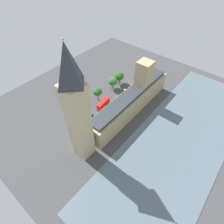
# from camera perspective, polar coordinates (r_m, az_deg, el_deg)

# --- Properties ---
(ground_plane) EXTENTS (143.86, 143.86, 0.00)m
(ground_plane) POSITION_cam_1_polar(r_m,az_deg,el_deg) (112.31, 4.70, 0.94)
(ground_plane) COLOR #424244
(river_thames) EXTENTS (43.19, 129.47, 0.25)m
(river_thames) POSITION_cam_1_polar(r_m,az_deg,el_deg) (103.82, 20.72, -7.93)
(river_thames) COLOR slate
(river_thames) RESTS_ON ground
(parliament_building) EXTENTS (10.77, 64.26, 28.20)m
(parliament_building) POSITION_cam_1_polar(r_m,az_deg,el_deg) (107.30, 6.38, 3.93)
(parliament_building) COLOR tan
(parliament_building) RESTS_ON ground
(clock_tower) EXTENTS (8.61, 8.61, 57.88)m
(clock_tower) POSITION_cam_1_polar(r_m,az_deg,el_deg) (70.79, -11.04, 0.78)
(clock_tower) COLOR tan
(clock_tower) RESTS_ON ground
(car_silver_opposite_hall) EXTENTS (2.22, 4.17, 1.74)m
(car_silver_opposite_hall) POSITION_cam_1_polar(r_m,az_deg,el_deg) (125.87, 4.51, 7.37)
(car_silver_opposite_hall) COLOR #B7B7BC
(car_silver_opposite_hall) RESTS_ON ground
(double_decker_bus_by_river_gate) EXTENTS (3.59, 10.70, 4.75)m
(double_decker_bus_by_river_gate) POSITION_cam_1_polar(r_m,az_deg,el_deg) (111.65, -2.74, 2.63)
(double_decker_bus_by_river_gate) COLOR red
(double_decker_bus_by_river_gate) RESTS_ON ground
(car_black_under_trees) EXTENTS (2.09, 4.48, 1.74)m
(car_black_under_trees) POSITION_cam_1_polar(r_m,az_deg,el_deg) (106.84, -6.68, -1.57)
(car_black_under_trees) COLOR black
(car_black_under_trees) RESTS_ON ground
(pedestrian_leading) EXTENTS (0.65, 0.56, 1.63)m
(pedestrian_leading) POSITION_cam_1_polar(r_m,az_deg,el_deg) (103.71, -4.53, -3.39)
(pedestrian_leading) COLOR black
(pedestrian_leading) RESTS_ON ground
(plane_tree_far_end) EXTENTS (4.96, 4.96, 8.64)m
(plane_tree_far_end) POSITION_cam_1_polar(r_m,az_deg,el_deg) (128.89, 2.50, 11.62)
(plane_tree_far_end) COLOR brown
(plane_tree_far_end) RESTS_ON ground
(plane_tree_corner) EXTENTS (5.61, 5.61, 9.12)m
(plane_tree_corner) POSITION_cam_1_polar(r_m,az_deg,el_deg) (114.00, -4.59, 6.33)
(plane_tree_corner) COLOR brown
(plane_tree_corner) RESTS_ON ground
(plane_tree_midblock) EXTENTS (6.52, 6.52, 9.43)m
(plane_tree_midblock) POSITION_cam_1_polar(r_m,az_deg,el_deg) (127.15, 2.25, 11.17)
(plane_tree_midblock) COLOR brown
(plane_tree_midblock) RESTS_ON ground
(plane_tree_near_tower) EXTENTS (6.48, 6.48, 8.81)m
(plane_tree_near_tower) POSITION_cam_1_polar(r_m,az_deg,el_deg) (123.43, 0.28, 9.65)
(plane_tree_near_tower) COLOR brown
(plane_tree_near_tower) RESTS_ON ground
(street_lamp_kerbside) EXTENTS (0.56, 0.56, 5.94)m
(street_lamp_kerbside) POSITION_cam_1_polar(r_m,az_deg,el_deg) (122.84, -0.31, 8.36)
(street_lamp_kerbside) COLOR black
(street_lamp_kerbside) RESTS_ON ground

